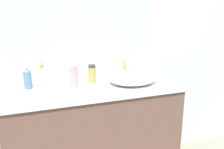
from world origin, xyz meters
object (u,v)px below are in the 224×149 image
Objects in this scene: spray_can at (92,74)px; candle_jar at (158,74)px; sink_basin at (133,78)px; perfume_bottle at (74,76)px; soap_dispenser at (28,79)px; lotion_bottle at (42,76)px.

spray_can is 2.35× the size of candle_jar.
sink_basin is 0.33m from spray_can.
sink_basin is at bearing -20.96° from spray_can.
sink_basin is at bearing -4.85° from perfume_bottle.
lotion_bottle is at bearing 8.63° from soap_dispenser.
soap_dispenser is 1.28× the size of spray_can.
candle_jar is (0.75, 0.05, -0.08)m from perfume_bottle.
spray_can reaches higher than candle_jar.
lotion_bottle is 3.19× the size of candle_jar.
candle_jar is at bearing -1.95° from soap_dispenser.
candle_jar is (0.97, -0.05, -0.07)m from lotion_bottle.
spray_can is at bearing 159.04° from sink_basin.
soap_dispenser is at bearing -171.37° from lotion_bottle.
sink_basin is at bearing -9.28° from soap_dispenser.
perfume_bottle reaches higher than spray_can.
soap_dispenser is (-0.81, 0.13, 0.04)m from sink_basin.
lotion_bottle reaches higher than sink_basin.
perfume_bottle is 1.36× the size of spray_can.
soap_dispenser is at bearing 170.72° from sink_basin.
perfume_bottle is at bearing -154.69° from spray_can.
soap_dispenser is at bearing 178.05° from candle_jar.
spray_can is (0.50, -0.01, -0.01)m from soap_dispenser.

